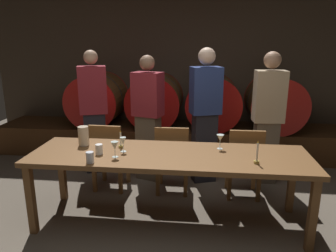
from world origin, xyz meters
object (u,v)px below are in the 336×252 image
at_px(chair_center, 172,156).
at_px(guest_center_left, 148,118).
at_px(chair_right, 244,160).
at_px(cup_right, 99,149).
at_px(guest_far_right, 268,117).
at_px(wine_glass_left, 115,146).
at_px(wine_barrel_center_left, 155,101).
at_px(candle_right, 257,157).
at_px(wine_glass_center, 123,142).
at_px(wine_glass_right, 220,138).
at_px(dining_table, 169,160).
at_px(guest_center_right, 205,115).
at_px(wine_barrel_center_right, 213,102).
at_px(wine_barrel_far_right, 275,103).
at_px(candle_left, 121,143).
at_px(cup_left, 90,157).
at_px(chair_left, 109,154).
at_px(pitcher, 84,136).
at_px(wine_barrel_far_left, 98,99).
at_px(guest_far_left, 94,111).

relative_size(chair_center, guest_center_left, 0.52).
xyz_separation_m(chair_right, cup_right, (-1.53, -0.72, 0.33)).
relative_size(guest_far_right, wine_glass_left, 10.92).
relative_size(wine_barrel_center_left, chair_center, 1.00).
distance_m(candle_right, wine_glass_center, 1.32).
height_order(wine_glass_right, cup_right, wine_glass_right).
height_order(dining_table, guest_center_right, guest_center_right).
bearing_deg(wine_glass_right, chair_center, 140.11).
distance_m(wine_barrel_center_right, wine_glass_right, 1.95).
height_order(wine_barrel_far_right, guest_far_right, guest_far_right).
relative_size(chair_right, wine_glass_center, 5.73).
bearing_deg(wine_glass_left, wine_barrel_center_right, 66.58).
xyz_separation_m(candle_left, cup_left, (-0.18, -0.45, -0.00)).
xyz_separation_m(chair_left, guest_far_right, (2.00, 0.48, 0.41)).
xyz_separation_m(wine_glass_left, wine_glass_center, (0.04, 0.16, -0.01)).
distance_m(chair_center, wine_glass_center, 0.87).
bearing_deg(candle_right, wine_barrel_far_right, 74.75).
relative_size(guest_center_right, cup_right, 17.42).
height_order(dining_table, guest_far_right, guest_far_right).
xyz_separation_m(candle_left, pitcher, (-0.42, 0.04, 0.05)).
bearing_deg(wine_barrel_center_left, wine_barrel_center_right, 0.00).
bearing_deg(chair_left, wine_barrel_center_left, -101.04).
relative_size(wine_barrel_far_left, chair_right, 1.00).
height_order(wine_barrel_far_left, wine_glass_center, wine_barrel_far_left).
height_order(wine_glass_center, cup_left, wine_glass_center).
xyz_separation_m(chair_center, pitcher, (-0.92, -0.49, 0.38)).
relative_size(wine_barrel_far_right, guest_center_left, 0.52).
height_order(guest_far_right, wine_glass_right, guest_far_right).
bearing_deg(cup_left, candle_left, 68.49).
bearing_deg(candle_right, wine_barrel_center_right, 98.45).
distance_m(wine_barrel_center_right, chair_left, 2.03).
relative_size(chair_left, candle_left, 4.52).
height_order(wine_barrel_far_right, guest_center_right, guest_center_right).
relative_size(guest_far_right, pitcher, 8.35).
bearing_deg(guest_center_right, guest_far_left, -24.38).
distance_m(wine_barrel_center_left, guest_center_left, 1.08).
bearing_deg(chair_center, guest_center_right, -133.60).
xyz_separation_m(wine_barrel_far_left, wine_glass_left, (0.93, -2.31, -0.02)).
bearing_deg(guest_far_left, chair_center, 133.83).
bearing_deg(guest_far_right, chair_center, 18.68).
height_order(wine_barrel_center_left, wine_glass_center, wine_barrel_center_left).
height_order(wine_barrel_far_left, guest_center_left, guest_center_left).
height_order(wine_barrel_center_right, candle_right, wine_barrel_center_right).
distance_m(candle_right, cup_left, 1.54).
distance_m(dining_table, guest_far_left, 1.75).
xyz_separation_m(wine_barrel_far_left, candle_right, (2.28, -2.32, -0.07)).
bearing_deg(chair_left, chair_right, -177.95).
xyz_separation_m(pitcher, wine_glass_left, (0.44, -0.32, 0.01)).
height_order(guest_far_right, pitcher, guest_far_right).
bearing_deg(pitcher, chair_left, 76.76).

